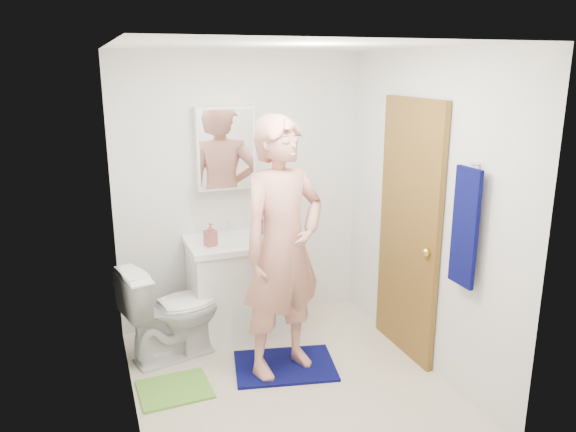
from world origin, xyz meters
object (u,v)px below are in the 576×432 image
object	(u,v)px
towel	(465,227)
man	(283,248)
vanity_cabinet	(235,290)
toilet	(173,310)
toothbrush_cup	(264,227)
soap_dispenser	(210,234)
medicine_cabinet	(225,148)

from	to	relation	value
towel	man	distance (m)	1.28
vanity_cabinet	toilet	world-z (taller)	vanity_cabinet
vanity_cabinet	man	distance (m)	0.96
towel	toothbrush_cup	distance (m)	1.85
vanity_cabinet	soap_dispenser	distance (m)	0.59
toilet	man	size ratio (longest dim) A/B	0.41
toilet	towel	bearing A→B (deg)	-139.09
medicine_cabinet	towel	distance (m)	2.11
towel	toilet	size ratio (longest dim) A/B	1.01
vanity_cabinet	man	size ratio (longest dim) A/B	0.41
soap_dispenser	toothbrush_cup	distance (m)	0.55
vanity_cabinet	towel	xyz separation A→B (m)	(1.18, -1.48, 0.85)
soap_dispenser	toilet	bearing A→B (deg)	-156.57
vanity_cabinet	toothbrush_cup	bearing A→B (deg)	18.95
vanity_cabinet	medicine_cabinet	distance (m)	1.22
towel	soap_dispenser	distance (m)	2.01
towel	toothbrush_cup	xyz separation A→B (m)	(-0.88, 1.59, -0.35)
towel	vanity_cabinet	bearing A→B (deg)	128.47
soap_dispenser	toothbrush_cup	bearing A→B (deg)	19.41
vanity_cabinet	toilet	distance (m)	0.62
toilet	toothbrush_cup	xyz separation A→B (m)	(0.88, 0.34, 0.51)
towel	toilet	world-z (taller)	towel
vanity_cabinet	man	bearing A→B (deg)	-77.03
toothbrush_cup	medicine_cabinet	bearing A→B (deg)	157.87
towel	man	size ratio (longest dim) A/B	0.41
towel	soap_dispenser	bearing A→B (deg)	134.84
medicine_cabinet	man	world-z (taller)	man
toothbrush_cup	soap_dispenser	bearing A→B (deg)	-160.59
vanity_cabinet	medicine_cabinet	world-z (taller)	medicine_cabinet
soap_dispenser	man	world-z (taller)	man
soap_dispenser	man	size ratio (longest dim) A/B	0.10
vanity_cabinet	toothbrush_cup	size ratio (longest dim) A/B	5.86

